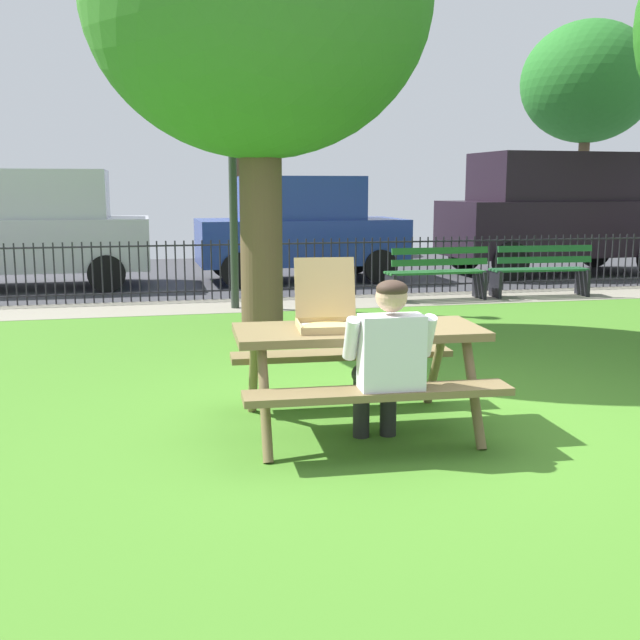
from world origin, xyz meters
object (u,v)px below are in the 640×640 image
object	(u,v)px
far_tree_midleft	(238,107)
adult_at_table	(387,357)
parked_car_far_left	(15,226)
pizza_slice_on_table	(412,324)
parked_car_left	(301,228)
far_tree_center	(588,83)
park_bench_right	(540,271)
tree_midground_left	(258,1)
pizza_box_open	(328,315)
park_bench_center	(436,274)
parked_car_center	(559,210)
lamp_post_walkway	(232,124)
picnic_table_foreground	(359,351)

from	to	relation	value
far_tree_midleft	adult_at_table	bearing A→B (deg)	-93.34
parked_car_far_left	pizza_slice_on_table	bearing A→B (deg)	-65.27
parked_car_left	far_tree_center	world-z (taller)	far_tree_center
park_bench_right	tree_midground_left	distance (m)	6.58
pizza_slice_on_table	far_tree_midleft	distance (m)	15.86
tree_midground_left	pizza_box_open	bearing A→B (deg)	-90.18
park_bench_center	far_tree_midleft	xyz separation A→B (m)	(-1.98, 9.49, 3.44)
parked_car_left	parked_car_center	xyz separation A→B (m)	(5.41, 0.00, 0.29)
lamp_post_walkway	far_tree_center	world-z (taller)	far_tree_center
far_tree_center	far_tree_midleft	bearing A→B (deg)	180.00
parked_car_center	tree_midground_left	bearing A→B (deg)	-141.10
pizza_box_open	lamp_post_walkway	world-z (taller)	lamp_post_walkway
park_bench_center	park_bench_right	bearing A→B (deg)	0.00
pizza_slice_on_table	park_bench_right	size ratio (longest dim) A/B	0.15
park_bench_right	picnic_table_foreground	bearing A→B (deg)	-128.20
adult_at_table	far_tree_midleft	world-z (taller)	far_tree_midleft
park_bench_right	far_tree_center	world-z (taller)	far_tree_center
pizza_slice_on_table	tree_midground_left	world-z (taller)	tree_midground_left
lamp_post_walkway	parked_car_center	bearing A→B (deg)	23.84
picnic_table_foreground	parked_car_left	bearing A→B (deg)	81.36
park_bench_center	park_bench_right	xyz separation A→B (m)	(1.81, 0.00, 0.00)
adult_at_table	far_tree_center	bearing A→B (deg)	55.20
lamp_post_walkway	parked_car_center	xyz separation A→B (m)	(7.04, 3.11, -1.37)
pizza_box_open	park_bench_right	size ratio (longest dim) A/B	0.35
pizza_slice_on_table	parked_car_center	bearing A→B (deg)	54.88
pizza_box_open	parked_car_left	size ratio (longest dim) A/B	0.14
adult_at_table	park_bench_center	world-z (taller)	adult_at_table
picnic_table_foreground	park_bench_center	bearing A→B (deg)	63.93
parked_car_far_left	parked_car_center	size ratio (longest dim) A/B	0.96
adult_at_table	far_tree_midleft	distance (m)	16.42
pizza_slice_on_table	parked_car_left	distance (m)	9.11
parked_car_left	far_tree_midleft	distance (m)	7.10
parked_car_left	picnic_table_foreground	bearing A→B (deg)	-98.64
parked_car_left	park_bench_right	bearing A→B (deg)	-41.35
lamp_post_walkway	far_tree_midleft	distance (m)	9.75
far_tree_center	pizza_slice_on_table	bearing A→B (deg)	-124.81
adult_at_table	parked_car_center	size ratio (longest dim) A/B	0.25
park_bench_right	lamp_post_walkway	world-z (taller)	lamp_post_walkway
pizza_box_open	far_tree_center	bearing A→B (deg)	53.57
parked_car_far_left	adult_at_table	bearing A→B (deg)	-68.33
adult_at_table	parked_car_far_left	xyz separation A→B (m)	(-3.81, 9.59, 0.44)
parked_car_center	parked_car_left	bearing A→B (deg)	-180.00
picnic_table_foreground	parked_car_center	size ratio (longest dim) A/B	0.39
parked_car_center	far_tree_midleft	world-z (taller)	far_tree_midleft
pizza_slice_on_table	far_tree_center	xyz separation A→B (m)	(10.81, 15.55, 4.00)
lamp_post_walkway	parked_car_left	xyz separation A→B (m)	(1.62, 3.11, -1.67)
pizza_slice_on_table	parked_car_center	xyz separation A→B (m)	(6.37, 9.06, 0.53)
pizza_slice_on_table	parked_car_left	world-z (taller)	parked_car_left
pizza_slice_on_table	far_tree_center	world-z (taller)	far_tree_center
park_bench_right	parked_car_left	size ratio (longest dim) A/B	0.41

